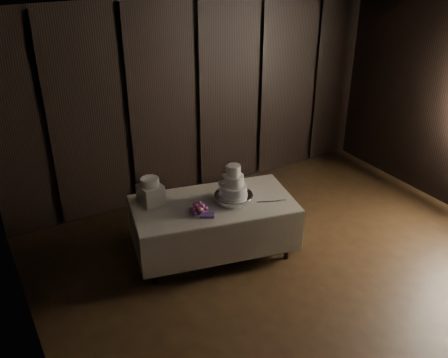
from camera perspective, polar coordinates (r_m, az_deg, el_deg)
room at (r=4.92m, az=16.24°, el=-2.18°), size 6.08×7.08×3.08m
display_table at (r=6.33m, az=-1.19°, el=-5.42°), size 2.17×1.44×0.76m
cake_stand at (r=6.16m, az=1.10°, el=-2.16°), size 0.61×0.61×0.09m
wedding_cake at (r=6.04m, az=0.96°, el=-0.62°), size 0.38×0.33×0.40m
bouquet at (r=5.92m, az=-2.92°, el=-3.39°), size 0.42×0.46×0.18m
box_pedestal at (r=6.14m, az=-8.38°, el=-1.75°), size 0.30×0.30×0.25m
small_cake at (r=6.06m, az=-8.49°, el=-0.34°), size 0.26×0.26×0.09m
cake_knife at (r=6.18m, az=5.05°, el=-2.59°), size 0.35×0.17×0.01m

